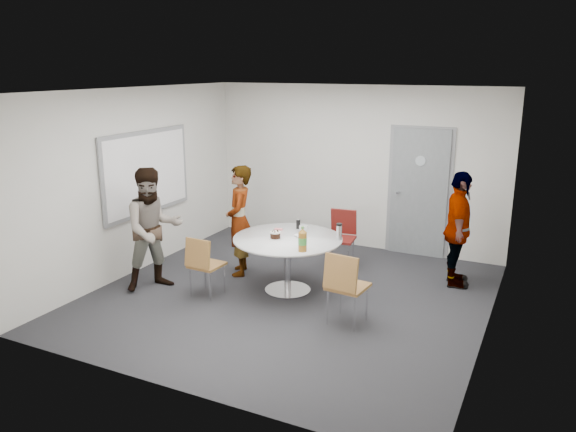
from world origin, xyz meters
The scene contains 15 objects.
floor centered at (0.00, 0.00, 0.00)m, with size 5.00×5.00×0.00m, color black.
ceiling centered at (0.00, 0.00, 2.70)m, with size 5.00×5.00×0.00m, color silver.
wall_back centered at (0.00, 2.50, 1.35)m, with size 5.00×5.00×0.00m, color silver.
wall_left centered at (-2.50, 0.00, 1.35)m, with size 5.00×5.00×0.00m, color silver.
wall_right centered at (2.50, 0.00, 1.35)m, with size 5.00×5.00×0.00m, color silver.
wall_front centered at (0.00, -2.50, 1.35)m, with size 5.00×5.00×0.00m, color silver.
door centered at (1.10, 2.48, 1.03)m, with size 1.02×0.17×2.12m.
whiteboard centered at (-2.46, 0.20, 1.45)m, with size 0.04×1.90×1.25m.
table centered at (-0.08, 0.15, 0.66)m, with size 1.46×1.46×1.08m.
chair_near_left centered at (-1.02, -0.52, 0.51)m, with size 0.42×0.45×0.83m.
chair_near_right centered at (0.96, -0.51, 0.55)m, with size 0.47×0.51×0.91m.
chair_far centered at (0.19, 1.44, 0.53)m, with size 0.46×0.50×0.87m.
person_main centered at (-1.04, 0.46, 0.81)m, with size 0.59×0.39×1.62m, color #A5C6EA.
person_left centered at (-1.80, -0.53, 0.84)m, with size 0.82×0.64×1.69m, color white.
person_right centered at (1.91, 1.38, 0.81)m, with size 0.95×0.40×1.62m, color black.
Camera 1 is at (3.04, -6.29, 2.99)m, focal length 35.00 mm.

